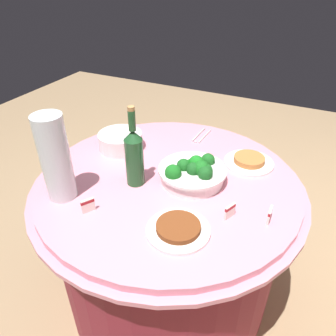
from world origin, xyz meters
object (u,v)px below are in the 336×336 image
food_plate_stir_fry (178,229)px  label_placard_rear (88,205)px  plate_stack (120,141)px  wine_bottle (134,156)px  broccoli_bowl (193,172)px  label_placard_mid (270,214)px  serving_tongs (201,136)px  decorative_fruit_vase (56,163)px  label_placard_front (230,211)px  food_plate_peanuts (249,161)px

food_plate_stir_fry → label_placard_rear: 0.34m
plate_stack → label_placard_rear: 0.47m
food_plate_stir_fry → label_placard_rear: (0.05, -0.34, 0.02)m
wine_bottle → plate_stack: bearing=-135.6°
broccoli_bowl → label_placard_rear: bearing=-38.7°
wine_bottle → label_placard_mid: bearing=90.0°
plate_stack → serving_tongs: plate_stack is taller
decorative_fruit_vase → label_placard_front: bearing=104.0°
broccoli_bowl → label_placard_mid: 0.35m
label_placard_front → broccoli_bowl: bearing=-126.4°
plate_stack → wine_bottle: wine_bottle is taller
plate_stack → label_placard_front: (0.26, 0.62, -0.01)m
food_plate_stir_fry → label_placard_front: label_placard_front is taller
wine_bottle → food_plate_peanuts: 0.53m
serving_tongs → label_placard_mid: label_placard_mid is taller
broccoli_bowl → label_placard_front: bearing=53.6°
food_plate_peanuts → label_placard_mid: label_placard_mid is taller
plate_stack → label_placard_mid: 0.78m
broccoli_bowl → serving_tongs: bearing=-164.3°
wine_bottle → label_placard_rear: (0.23, -0.06, -0.10)m
broccoli_bowl → food_plate_peanuts: 0.30m
label_placard_front → label_placard_rear: size_ratio=1.00×
broccoli_bowl → decorative_fruit_vase: decorative_fruit_vase is taller
food_plate_stir_fry → serving_tongs: bearing=-165.6°
wine_bottle → label_placard_front: (0.04, 0.41, -0.10)m
label_placard_front → label_placard_mid: same height
broccoli_bowl → decorative_fruit_vase: bearing=-54.2°
broccoli_bowl → plate_stack: size_ratio=1.33×
broccoli_bowl → wine_bottle: 0.25m
food_plate_peanuts → label_placard_rear: label_placard_rear is taller
decorative_fruit_vase → food_plate_stir_fry: decorative_fruit_vase is taller
plate_stack → label_placard_rear: size_ratio=3.82×
plate_stack → label_placard_front: plate_stack is taller
food_plate_peanuts → food_plate_stir_fry: bearing=-12.0°
serving_tongs → plate_stack: bearing=-47.7°
decorative_fruit_vase → food_plate_peanuts: 0.82m
wine_bottle → decorative_fruit_vase: size_ratio=0.99×
wine_bottle → label_placard_mid: 0.55m
broccoli_bowl → food_plate_peanuts: bearing=143.1°
food_plate_stir_fry → label_placard_mid: label_placard_mid is taller
food_plate_peanuts → serving_tongs: bearing=-118.2°
decorative_fruit_vase → serving_tongs: 0.78m
plate_stack → label_placard_rear: bearing=18.2°
plate_stack → decorative_fruit_vase: bearing=-0.3°
broccoli_bowl → wine_bottle: bearing=-62.9°
plate_stack → decorative_fruit_vase: 0.43m
food_plate_peanuts → label_placard_rear: bearing=-38.0°
plate_stack → decorative_fruit_vase: size_ratio=0.62×
label_placard_front → food_plate_peanuts: bearing=-176.5°
wine_bottle → food_plate_stir_fry: size_ratio=1.53×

